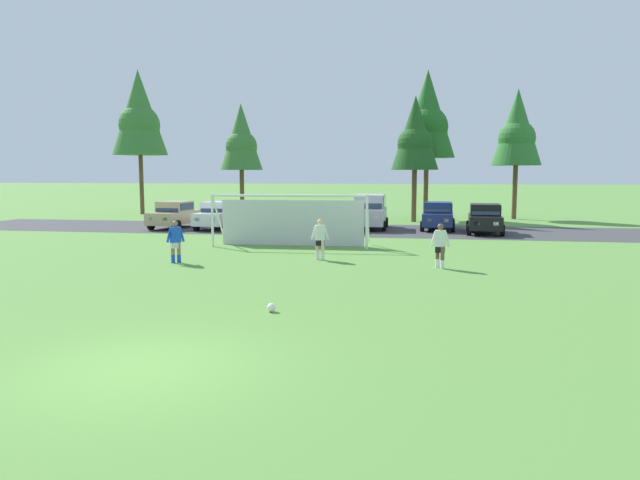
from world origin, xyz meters
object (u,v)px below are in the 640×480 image
parked_car_slot_center_left (277,215)px  player_midfield_center (440,246)px  soccer_goal (291,219)px  player_defender_far (176,242)px  parked_car_slot_center_right (370,211)px  parked_car_slot_left (218,215)px  parked_car_slot_right (438,216)px  soccer_ball (271,308)px  parked_car_slot_far_right (485,218)px  player_striker_near (320,239)px  parked_car_slot_center (333,217)px  parked_car_slot_far_left (174,215)px

parked_car_slot_center_left → player_midfield_center: bearing=-54.7°
soccer_goal → parked_car_slot_center_left: soccer_goal is taller
player_midfield_center → player_defender_far: bearing=-177.3°
parked_car_slot_center_right → player_defender_far: bearing=-111.6°
player_defender_far → parked_car_slot_left: 14.10m
parked_car_slot_center_right → parked_car_slot_right: bearing=1.4°
soccer_ball → soccer_goal: soccer_goal is taller
parked_car_slot_right → parked_car_slot_far_right: size_ratio=0.99×
soccer_goal → player_striker_near: bearing=-62.9°
player_striker_near → soccer_ball: bearing=-87.6°
parked_car_slot_right → parked_car_slot_center_right: bearing=-178.6°
player_defender_far → player_midfield_center: bearing=2.7°
parked_car_slot_far_right → player_midfield_center: bearing=-102.4°
parked_car_slot_left → player_defender_far: bearing=-76.3°
parked_car_slot_center_right → parked_car_slot_left: bearing=-169.4°
player_midfield_center → parked_car_slot_center: 14.47m
soccer_goal → parked_car_slot_center_left: bearing=109.0°
player_midfield_center → parked_car_slot_right: bearing=88.9°
player_striker_near → parked_car_slot_right: bearing=70.1°
parked_car_slot_left → parked_car_slot_far_left: bearing=-178.5°
player_defender_far → parked_car_slot_center: size_ratio=0.39×
parked_car_slot_right → parked_car_slot_far_left: bearing=-173.3°
soccer_ball → parked_car_slot_center_left: parked_car_slot_center_left is taller
player_midfield_center → player_defender_far: (-10.05, -0.47, 0.00)m
player_striker_near → parked_car_slot_center_right: parked_car_slot_center_right is taller
parked_car_slot_center → parked_car_slot_far_right: bearing=0.7°
player_midfield_center → parked_car_slot_far_left: parked_car_slot_far_left is taller
soccer_goal → parked_car_slot_right: bearing=53.3°
player_midfield_center → player_defender_far: size_ratio=1.00×
parked_car_slot_center_left → parked_car_slot_far_right: 12.59m
soccer_goal → parked_car_slot_right: soccer_goal is taller
player_defender_far → parked_car_slot_far_right: bearing=46.6°
soccer_goal → parked_car_slot_far_right: (9.77, 7.74, -0.42)m
parked_car_slot_left → parked_car_slot_far_right: size_ratio=0.99×
parked_car_slot_left → parked_car_slot_center_left: 3.75m
soccer_ball → parked_car_slot_far_right: bearing=70.8°
player_striker_near → parked_car_slot_far_right: (7.61, 11.97, 0.05)m
player_striker_near → parked_car_slot_center_right: bearing=86.8°
parked_car_slot_center_left → parked_car_slot_far_right: (12.58, -0.40, 0.00)m
soccer_goal → parked_car_slot_left: (-6.54, 7.71, -0.42)m
soccer_ball → parked_car_slot_right: bearing=78.5°
parked_car_slot_center_left → parked_car_slot_center_right: parked_car_slot_center_right is taller
player_midfield_center → parked_car_slot_center_right: parked_car_slot_center_right is taller
parked_car_slot_right → parked_car_slot_left: bearing=-172.2°
parked_car_slot_left → player_striker_near: bearing=-53.9°
soccer_ball → parked_car_slot_right: parked_car_slot_right is taller
soccer_ball → parked_car_slot_far_left: size_ratio=0.05×
soccer_ball → parked_car_slot_center_right: size_ratio=0.05×
player_midfield_center → parked_car_slot_far_right: bearing=77.6°
soccer_ball → player_defender_far: 9.16m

